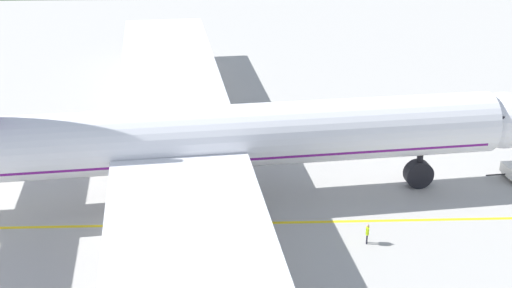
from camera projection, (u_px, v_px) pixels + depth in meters
The scene contains 4 objects.
ground_plane at pixel (133, 229), 52.16m from camera, with size 600.00×600.00×0.00m, color #ADAAA5.
apron_taxi_line at pixel (134, 225), 52.64m from camera, with size 280.00×0.36×0.01m, color yellow.
airliner_foreground at pixel (197, 140), 54.02m from camera, with size 56.52×91.51×16.53m.
ground_crew_wingwalker_port at pixel (367, 232), 49.83m from camera, with size 0.31×0.55×1.60m.
Camera 1 is at (7.80, -45.74, 26.47)m, focal length 47.45 mm.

